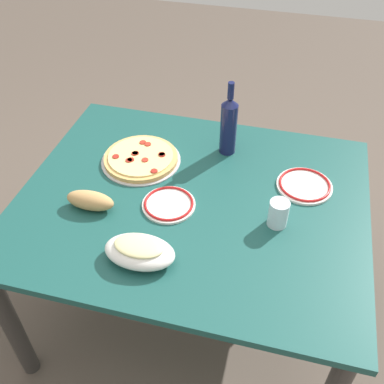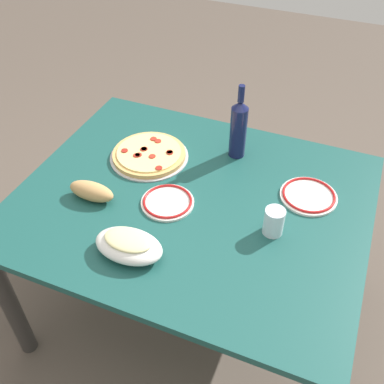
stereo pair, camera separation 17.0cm
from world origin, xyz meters
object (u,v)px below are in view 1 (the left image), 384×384
Objects in this scene: bread_loaf at (90,200)px; side_plate_far at (169,204)px; water_glass at (278,213)px; pepperoni_pizza at (141,158)px; wine_bottle at (229,125)px; dining_table at (192,216)px; baked_pasta_dish at (140,251)px; side_plate_near at (305,185)px.

side_plate_far is at bearing 16.35° from bread_loaf.
side_plate_far is (-0.40, -0.01, -0.04)m from water_glass.
pepperoni_pizza is 0.39m from wine_bottle.
baked_pasta_dish reaches higher than dining_table.
pepperoni_pizza is at bearing 129.69° from side_plate_far.
dining_table is at bearing -32.15° from pepperoni_pizza.
wine_bottle reaches higher than bread_loaf.
bread_loaf reaches higher than pepperoni_pizza.
wine_bottle is 0.64m from bread_loaf.
water_glass reaches higher than side_plate_near.
baked_pasta_dish is 0.50m from water_glass.
side_plate_near is (0.34, -0.15, -0.13)m from wine_bottle.
side_plate_near is at bearing 0.57° from pepperoni_pizza.
baked_pasta_dish is at bearing -93.86° from side_plate_far.
side_plate_near is (0.68, 0.01, -0.01)m from pepperoni_pizza.
dining_table is 0.40m from bread_loaf.
baked_pasta_dish is (0.17, -0.50, 0.03)m from pepperoni_pizza.
baked_pasta_dish is 0.27m from side_plate_far.
baked_pasta_dish is (-0.09, -0.33, 0.14)m from dining_table.
bread_loaf is at bearing -157.47° from dining_table.
bread_loaf is (-0.76, -0.32, 0.03)m from side_plate_near.
bread_loaf reaches higher than side_plate_near.
pepperoni_pizza is 1.66× the size of side_plate_far.
wine_bottle is (0.07, 0.33, 0.24)m from dining_table.
wine_bottle is 0.39m from side_plate_near.
dining_table is 4.04× the size of wine_bottle.
baked_pasta_dish is at bearing -105.40° from dining_table.
side_plate_near is at bearing 45.10° from baked_pasta_dish.
dining_table is 7.15× the size of bread_loaf.
side_plate_far is at bearing -50.31° from pepperoni_pizza.
side_plate_near is 1.18× the size of bread_loaf.
pepperoni_pizza is 0.53m from baked_pasta_dish.
pepperoni_pizza is 1.80× the size of bread_loaf.
side_plate_far is at bearing -110.34° from wine_bottle.
side_plate_far is 0.29m from bread_loaf.
side_plate_near reaches higher than dining_table.
bread_loaf is at bearing -163.65° from side_plate_far.
water_glass is 0.52× the size of side_plate_far.
baked_pasta_dish is 1.30× the size of bread_loaf.
baked_pasta_dish is at bearing -103.89° from wine_bottle.
side_plate_near is 1.09× the size of side_plate_far.
side_plate_near is at bearing 22.79° from dining_table.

